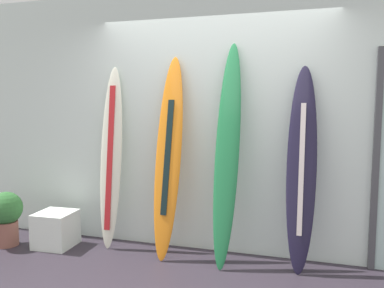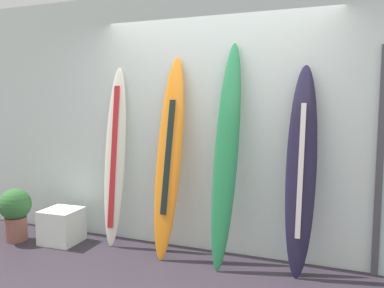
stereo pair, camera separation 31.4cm
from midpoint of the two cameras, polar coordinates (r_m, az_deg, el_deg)
wall_back at (r=4.29m, az=1.26°, el=3.22°), size 7.20×0.20×2.80m
surfboard_ivory at (r=4.51m, az=-13.52°, el=-1.91°), size 0.26×0.32×2.00m
surfboard_sunset at (r=4.12m, az=-5.61°, el=-1.88°), size 0.30×0.48×2.09m
surfboard_emerald at (r=3.89m, az=2.77°, el=-1.46°), size 0.27×0.53×2.21m
surfboard_charcoal at (r=3.86m, az=13.24°, el=-3.51°), size 0.28×0.38×1.97m
display_block_left at (r=4.84m, az=-20.81°, el=-11.39°), size 0.42×0.42×0.39m
potted_plant at (r=5.04m, az=-26.84°, el=-9.05°), size 0.36×0.36×0.61m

